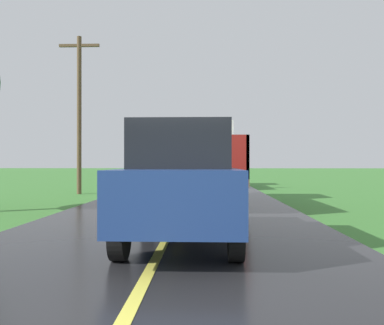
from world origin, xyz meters
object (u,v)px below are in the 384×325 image
at_px(banana_truck_far, 199,161).
at_px(utility_pole_roadside, 79,109).
at_px(banana_truck_near, 203,160).
at_px(following_car, 183,182).

relative_size(banana_truck_far, utility_pole_roadside, 0.83).
distance_m(banana_truck_far, utility_pole_roadside, 7.94).
height_order(banana_truck_far, utility_pole_roadside, utility_pole_roadside).
height_order(banana_truck_near, utility_pole_roadside, utility_pole_roadside).
bearing_deg(banana_truck_far, utility_pole_roadside, -133.88).
bearing_deg(banana_truck_near, banana_truck_far, 91.85).
bearing_deg(banana_truck_near, utility_pole_roadside, 146.80).
xyz_separation_m(banana_truck_near, following_car, (-0.31, -6.82, -0.40)).
height_order(banana_truck_near, following_car, banana_truck_near).
distance_m(banana_truck_near, following_car, 6.84).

